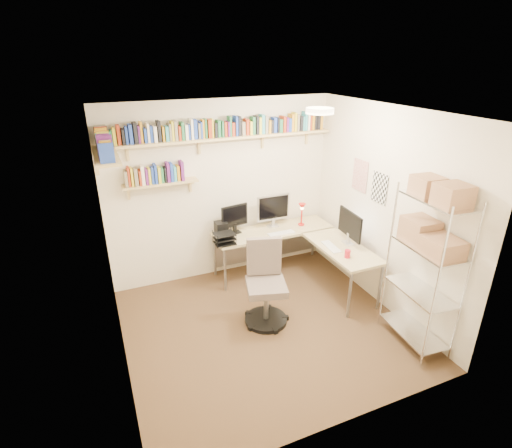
# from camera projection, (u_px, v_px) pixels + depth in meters

# --- Properties ---
(ground) EXTENTS (3.20, 3.20, 0.00)m
(ground) POSITION_uv_depth(u_px,v_px,m) (265.00, 327.00, 4.79)
(ground) COLOR #432B1C
(ground) RESTS_ON ground
(room_shell) EXTENTS (3.24, 3.04, 2.52)m
(room_shell) POSITION_uv_depth(u_px,v_px,m) (267.00, 206.00, 4.18)
(room_shell) COLOR #F1E2C4
(room_shell) RESTS_ON ground
(wall_shelves) EXTENTS (3.12, 1.09, 0.80)m
(wall_shelves) POSITION_uv_depth(u_px,v_px,m) (194.00, 141.00, 4.94)
(wall_shelves) COLOR #DDC67D
(wall_shelves) RESTS_ON ground
(corner_desk) EXTENTS (1.81, 1.72, 1.17)m
(corner_desk) POSITION_uv_depth(u_px,v_px,m) (283.00, 236.00, 5.59)
(corner_desk) COLOR tan
(corner_desk) RESTS_ON ground
(office_chair) EXTENTS (0.56, 0.57, 1.03)m
(office_chair) POSITION_uv_depth(u_px,v_px,m) (265.00, 288.00, 4.77)
(office_chair) COLOR black
(office_chair) RESTS_ON ground
(wire_rack) EXTENTS (0.45, 0.81, 1.92)m
(wire_rack) POSITION_uv_depth(u_px,v_px,m) (431.00, 233.00, 4.02)
(wire_rack) COLOR silver
(wire_rack) RESTS_ON ground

